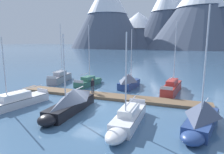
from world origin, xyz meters
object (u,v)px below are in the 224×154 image
(sailboat_end_of_dock, at_px, (173,87))
(person_on_dock, at_px, (93,85))
(sailboat_second_berth, at_px, (12,102))
(sailboat_mid_dock_starboard, at_px, (70,102))
(sailboat_last_slip, at_px, (202,116))
(sailboat_mid_dock_port, at_px, (90,81))
(sailboat_nearest_berth, at_px, (61,77))
(sailboat_far_berth, at_px, (130,81))
(sailboat_outer_slip, at_px, (127,119))

(sailboat_end_of_dock, relative_size, person_on_dock, 5.14)
(sailboat_second_berth, xyz_separation_m, sailboat_mid_dock_starboard, (5.76, 1.20, 0.39))
(sailboat_last_slip, bearing_deg, sailboat_mid_dock_starboard, -176.36)
(sailboat_mid_dock_port, relative_size, person_on_dock, 5.02)
(sailboat_second_berth, distance_m, sailboat_mid_dock_starboard, 5.90)
(sailboat_nearest_berth, relative_size, sailboat_last_slip, 1.03)
(sailboat_second_berth, bearing_deg, sailboat_last_slip, 6.51)
(sailboat_nearest_berth, height_order, sailboat_mid_dock_port, sailboat_nearest_berth)
(sailboat_mid_dock_starboard, xyz_separation_m, sailboat_far_berth, (2.01, 11.32, -0.02))
(sailboat_second_berth, distance_m, sailboat_end_of_dock, 18.10)
(person_on_dock, bearing_deg, sailboat_nearest_berth, 146.74)
(sailboat_far_berth, bearing_deg, sailboat_outer_slip, -73.55)
(sailboat_nearest_berth, relative_size, sailboat_mid_dock_port, 1.04)
(sailboat_second_berth, relative_size, person_on_dock, 4.50)
(sailboat_outer_slip, distance_m, sailboat_last_slip, 5.44)
(sailboat_outer_slip, xyz_separation_m, sailboat_last_slip, (5.11, 1.84, 0.35))
(sailboat_end_of_dock, xyz_separation_m, person_on_dock, (-8.48, -5.14, 0.59))
(sailboat_second_berth, bearing_deg, sailboat_far_berth, 58.18)
(sailboat_far_berth, relative_size, sailboat_outer_slip, 1.12)
(sailboat_nearest_berth, xyz_separation_m, sailboat_end_of_dock, (16.99, -0.44, 0.01))
(sailboat_end_of_dock, bearing_deg, sailboat_last_slip, -73.18)
(sailboat_nearest_berth, relative_size, sailboat_outer_slip, 1.26)
(sailboat_second_berth, xyz_separation_m, sailboat_outer_slip, (11.45, 0.05, 0.01))
(sailboat_mid_dock_starboard, height_order, sailboat_outer_slip, sailboat_outer_slip)
(sailboat_end_of_dock, bearing_deg, person_on_dock, -148.76)
(sailboat_last_slip, bearing_deg, person_on_dock, 156.47)
(sailboat_second_berth, relative_size, sailboat_outer_slip, 1.08)
(sailboat_mid_dock_starboard, relative_size, sailboat_last_slip, 0.86)
(sailboat_far_berth, xyz_separation_m, sailboat_last_slip, (8.79, -10.63, -0.01))
(sailboat_mid_dock_starboard, bearing_deg, sailboat_last_slip, 3.64)
(sailboat_mid_dock_starboard, bearing_deg, sailboat_outer_slip, -11.49)
(sailboat_second_berth, xyz_separation_m, person_on_dock, (5.01, 6.92, 0.72))
(sailboat_nearest_berth, bearing_deg, sailboat_outer_slip, -39.79)
(sailboat_mid_dock_starboard, relative_size, sailboat_outer_slip, 1.05)
(sailboat_nearest_berth, bearing_deg, sailboat_far_berth, 0.10)
(sailboat_nearest_berth, xyz_separation_m, sailboat_outer_slip, (14.95, -12.46, -0.12))
(sailboat_nearest_berth, bearing_deg, sailboat_second_berth, -74.36)
(sailboat_last_slip, bearing_deg, sailboat_end_of_dock, 106.82)
(sailboat_nearest_berth, distance_m, sailboat_end_of_dock, 16.99)
(sailboat_mid_dock_starboard, xyz_separation_m, sailboat_end_of_dock, (7.73, 10.86, -0.26))
(sailboat_second_berth, distance_m, person_on_dock, 8.57)
(sailboat_last_slip, bearing_deg, sailboat_mid_dock_port, 145.65)
(sailboat_end_of_dock, bearing_deg, sailboat_far_berth, 175.42)
(sailboat_end_of_dock, bearing_deg, sailboat_mid_dock_port, -179.12)
(sailboat_far_berth, relative_size, sailboat_end_of_dock, 0.90)
(sailboat_mid_dock_starboard, height_order, person_on_dock, sailboat_mid_dock_starboard)
(sailboat_outer_slip, bearing_deg, sailboat_second_berth, -179.76)
(sailboat_mid_dock_starboard, relative_size, sailboat_far_berth, 0.94)
(sailboat_outer_slip, height_order, sailboat_last_slip, sailboat_last_slip)
(sailboat_outer_slip, bearing_deg, person_on_dock, 133.15)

